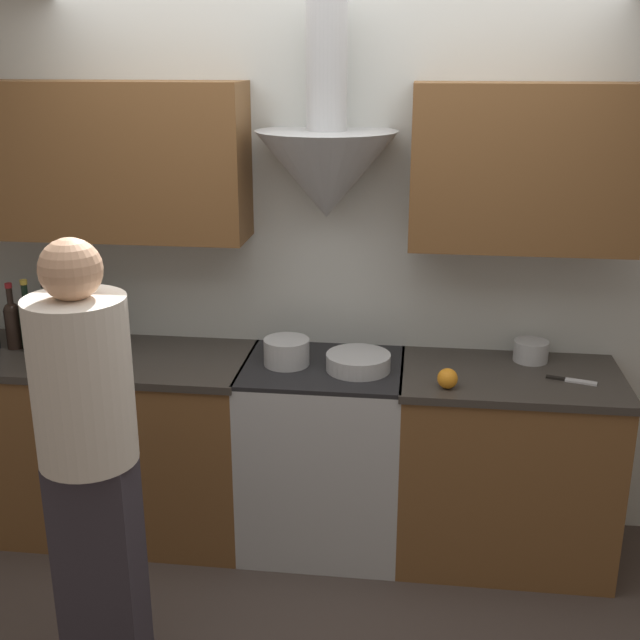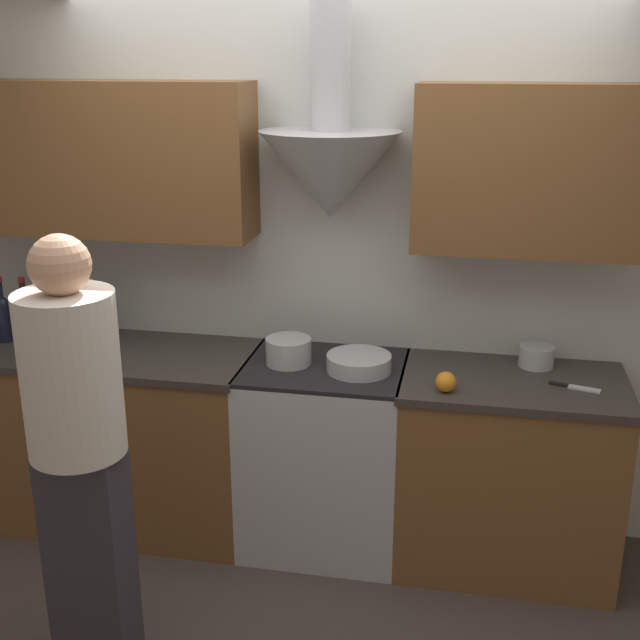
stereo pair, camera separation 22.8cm
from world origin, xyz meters
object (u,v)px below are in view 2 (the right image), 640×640
object	(u,v)px
wine_bottle_2	(3,316)
stock_pot	(288,351)
wine_bottle_5	(59,318)
orange_fruit	(446,382)
wine_bottle_4	(40,315)
saucepan	(536,356)
person_foreground_left	(78,444)
wine_bottle_3	(26,316)
wine_bottle_7	(94,321)
wine_bottle_6	(77,317)
mixing_bowl	(359,363)
stove_range	(324,454)

from	to	relation	value
wine_bottle_2	stock_pot	bearing A→B (deg)	-1.06
wine_bottle_5	orange_fruit	world-z (taller)	wine_bottle_5
wine_bottle_4	saucepan	xyz separation A→B (m)	(2.36, 0.15, -0.10)
person_foreground_left	wine_bottle_3	bearing A→B (deg)	127.65
wine_bottle_3	person_foreground_left	distance (m)	1.31
wine_bottle_3	wine_bottle_7	xyz separation A→B (m)	(0.37, -0.02, 0.00)
stock_pot	person_foreground_left	bearing A→B (deg)	-118.52
wine_bottle_6	saucepan	bearing A→B (deg)	3.70
mixing_bowl	person_foreground_left	size ratio (longest dim) A/B	0.17
wine_bottle_5	stock_pot	xyz separation A→B (m)	(1.15, -0.04, -0.08)
wine_bottle_7	mixing_bowl	size ratio (longest dim) A/B	1.17
stove_range	wine_bottle_2	distance (m)	1.71
wine_bottle_2	orange_fruit	size ratio (longest dim) A/B	3.73
stove_range	wine_bottle_7	world-z (taller)	wine_bottle_7
wine_bottle_4	wine_bottle_5	bearing A→B (deg)	3.69
wine_bottle_3	saucepan	size ratio (longest dim) A/B	2.04
wine_bottle_6	person_foreground_left	world-z (taller)	person_foreground_left
wine_bottle_3	wine_bottle_5	xyz separation A→B (m)	(0.18, -0.01, 0.01)
wine_bottle_2	wine_bottle_7	distance (m)	0.48
wine_bottle_5	wine_bottle_7	xyz separation A→B (m)	(0.19, -0.01, -0.00)
stove_range	saucepan	bearing A→B (deg)	10.48
saucepan	wine_bottle_7	bearing A→B (deg)	-175.78
wine_bottle_6	mixing_bowl	xyz separation A→B (m)	(1.39, -0.07, -0.10)
wine_bottle_4	wine_bottle_5	world-z (taller)	wine_bottle_4
wine_bottle_3	saucepan	bearing A→B (deg)	3.11
stove_range	person_foreground_left	size ratio (longest dim) A/B	0.54
wine_bottle_3	person_foreground_left	world-z (taller)	person_foreground_left
wine_bottle_2	wine_bottle_5	bearing A→B (deg)	2.25
wine_bottle_4	wine_bottle_6	world-z (taller)	wine_bottle_4
wine_bottle_4	wine_bottle_6	bearing A→B (deg)	3.59
mixing_bowl	saucepan	bearing A→B (deg)	15.23
stock_pot	wine_bottle_2	bearing A→B (deg)	178.94
mixing_bowl	orange_fruit	bearing A→B (deg)	-22.19
wine_bottle_7	person_foreground_left	world-z (taller)	person_foreground_left
wine_bottle_4	mixing_bowl	size ratio (longest dim) A/B	1.20
wine_bottle_2	mixing_bowl	world-z (taller)	wine_bottle_2
wine_bottle_7	wine_bottle_6	bearing A→B (deg)	172.07
person_foreground_left	wine_bottle_4	bearing A→B (deg)	124.97
wine_bottle_5	person_foreground_left	bearing A→B (deg)	-59.01
wine_bottle_4	wine_bottle_7	size ratio (longest dim) A/B	1.03
wine_bottle_7	saucepan	world-z (taller)	wine_bottle_7
wine_bottle_4	saucepan	world-z (taller)	wine_bottle_4
stock_pot	orange_fruit	world-z (taller)	stock_pot
stock_pot	wine_bottle_3	bearing A→B (deg)	177.80
orange_fruit	person_foreground_left	xyz separation A→B (m)	(-1.26, -0.80, -0.01)
wine_bottle_3	wine_bottle_4	world-z (taller)	wine_bottle_4
wine_bottle_6	stock_pot	size ratio (longest dim) A/B	1.62
stock_pot	person_foreground_left	xyz separation A→B (m)	(-0.54, -0.99, -0.03)
wine_bottle_2	wine_bottle_7	bearing A→B (deg)	0.51
stove_range	wine_bottle_4	world-z (taller)	wine_bottle_4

